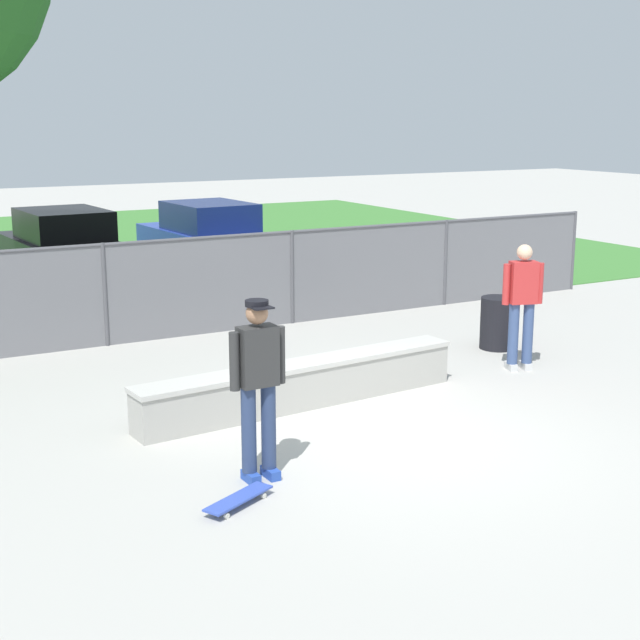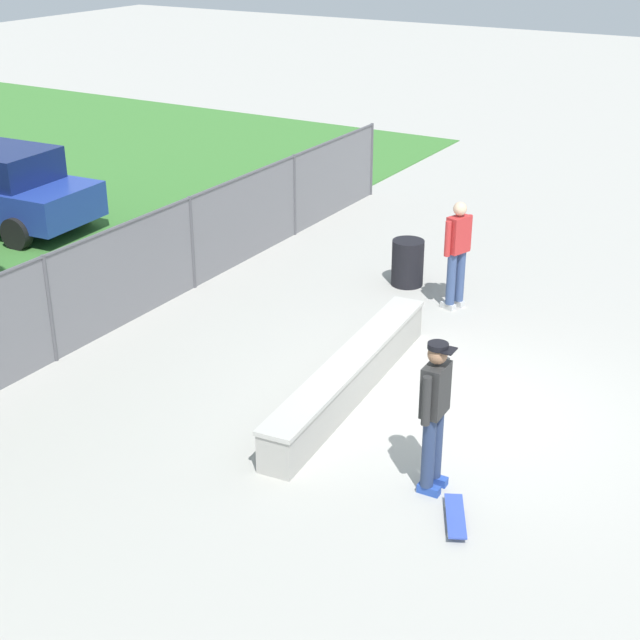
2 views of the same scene
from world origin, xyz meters
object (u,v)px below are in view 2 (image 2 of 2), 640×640
at_px(skateboarder, 435,409).
at_px(trash_bin, 408,263).
at_px(bystander, 457,250).
at_px(concrete_ledge, 350,376).
at_px(skateboard, 455,516).

relative_size(skateboarder, trash_bin, 2.26).
distance_m(bystander, trash_bin, 1.38).
height_order(concrete_ledge, skateboard, concrete_ledge).
relative_size(skateboarder, skateboard, 2.28).
height_order(concrete_ledge, skateboarder, skateboarder).
bearing_deg(concrete_ledge, skateboarder, -128.32).
height_order(skateboarder, bystander, skateboarder).
bearing_deg(skateboard, trash_bin, 30.00).
bearing_deg(skateboarder, concrete_ledge, 51.68).
bearing_deg(bystander, trash_bin, 64.60).
relative_size(concrete_ledge, skateboard, 5.61).
xyz_separation_m(concrete_ledge, skateboarder, (-1.47, -1.87, 0.74)).
bearing_deg(trash_bin, bystander, -115.40).
distance_m(concrete_ledge, bystander, 3.59).
bearing_deg(skateboard, bystander, 23.19).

